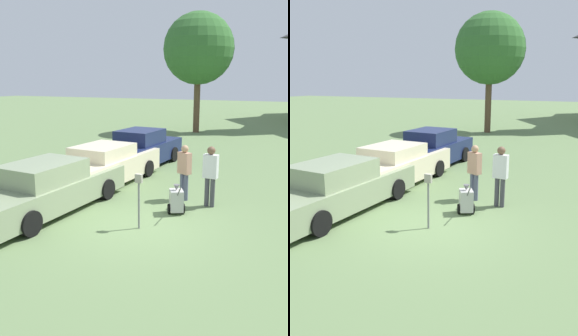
% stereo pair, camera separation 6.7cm
% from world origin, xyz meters
% --- Properties ---
extents(ground_plane, '(120.00, 120.00, 0.00)m').
position_xyz_m(ground_plane, '(0.00, 0.00, 0.00)').
color(ground_plane, '#607A4C').
extents(parked_car_sage, '(2.19, 5.41, 1.47)m').
position_xyz_m(parked_car_sage, '(-2.84, -0.08, 0.67)').
color(parked_car_sage, gray).
rests_on(parked_car_sage, ground_plane).
extents(parked_car_cream, '(2.23, 5.13, 1.43)m').
position_xyz_m(parked_car_cream, '(-2.84, 3.17, 0.67)').
color(parked_car_cream, beige).
rests_on(parked_car_cream, ground_plane).
extents(parked_car_navy, '(2.17, 4.75, 1.61)m').
position_xyz_m(parked_car_navy, '(-2.84, 6.27, 0.73)').
color(parked_car_navy, '#19234C').
rests_on(parked_car_navy, ground_plane).
extents(parking_meter, '(0.18, 0.09, 1.43)m').
position_xyz_m(parking_meter, '(0.07, -0.21, 0.99)').
color(parking_meter, slate).
rests_on(parking_meter, ground_plane).
extents(person_worker, '(0.47, 0.39, 1.75)m').
position_xyz_m(person_worker, '(0.36, 2.50, 1.00)').
color(person_worker, '#515670').
rests_on(person_worker, ground_plane).
extents(person_supervisor, '(0.44, 0.25, 1.82)m').
position_xyz_m(person_supervisor, '(1.26, 2.20, 1.04)').
color(person_supervisor, '#3F3F47').
rests_on(person_supervisor, ground_plane).
extents(equipment_cart, '(0.64, 0.96, 1.00)m').
position_xyz_m(equipment_cart, '(0.57, 1.22, 0.39)').
color(equipment_cart, '#B2B2AD').
rests_on(equipment_cart, ground_plane).
extents(shade_tree, '(4.85, 4.85, 8.18)m').
position_xyz_m(shade_tree, '(-3.80, 17.62, 5.73)').
color(shade_tree, brown).
rests_on(shade_tree, ground_plane).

